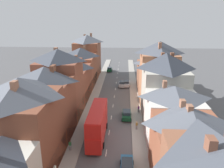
# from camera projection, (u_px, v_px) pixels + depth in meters

# --- Properties ---
(pavement_left) EXTENTS (2.20, 104.00, 0.14)m
(pavement_left) POSITION_uv_depth(u_px,v_px,m) (92.00, 102.00, 52.36)
(pavement_left) COLOR #A8A399
(pavement_left) RESTS_ON ground
(pavement_right) EXTENTS (2.20, 104.00, 0.14)m
(pavement_right) POSITION_uv_depth(u_px,v_px,m) (135.00, 103.00, 51.76)
(pavement_right) COLOR #A8A399
(pavement_right) RESTS_ON ground
(centre_line_dashes) EXTENTS (0.14, 97.80, 0.01)m
(centre_line_dashes) POSITION_uv_depth(u_px,v_px,m) (113.00, 106.00, 50.18)
(centre_line_dashes) COLOR silver
(centre_line_dashes) RESTS_ON ground
(terrace_row_left) EXTENTS (8.00, 80.67, 14.15)m
(terrace_row_left) POSITION_uv_depth(u_px,v_px,m) (58.00, 92.00, 41.80)
(terrace_row_left) COLOR #A36042
(terrace_row_left) RESTS_ON ground
(terrace_row_right) EXTENTS (8.00, 65.47, 14.52)m
(terrace_row_right) POSITION_uv_depth(u_px,v_px,m) (173.00, 110.00, 33.89)
(terrace_row_right) COLOR #A36042
(terrace_row_right) RESTS_ON ground
(double_decker_bus_lead) EXTENTS (2.74, 10.80, 5.30)m
(double_decker_bus_lead) POSITION_uv_depth(u_px,v_px,m) (97.00, 123.00, 36.24)
(double_decker_bus_lead) COLOR red
(double_decker_bus_lead) RESTS_ON ground
(car_near_blue) EXTENTS (1.90, 4.54, 1.59)m
(car_near_blue) POSITION_uv_depth(u_px,v_px,m) (127.00, 166.00, 28.87)
(car_near_blue) COLOR #236093
(car_near_blue) RESTS_ON ground
(car_parked_left_a) EXTENTS (1.90, 4.21, 1.70)m
(car_parked_left_a) POSITION_uv_depth(u_px,v_px,m) (127.00, 114.00, 43.86)
(car_parked_left_a) COLOR #144728
(car_parked_left_a) RESTS_ON ground
(car_parked_right_a) EXTENTS (1.90, 4.30, 1.70)m
(car_parked_right_a) POSITION_uv_depth(u_px,v_px,m) (126.00, 83.00, 63.88)
(car_parked_right_a) COLOR silver
(car_parked_right_a) RESTS_ON ground
(car_mid_black) EXTENTS (1.90, 3.80, 1.60)m
(car_mid_black) POSITION_uv_depth(u_px,v_px,m) (110.00, 69.00, 80.64)
(car_mid_black) COLOR #144728
(car_mid_black) RESTS_ON ground
(car_mid_white) EXTENTS (1.90, 4.02, 1.69)m
(car_mid_white) POSITION_uv_depth(u_px,v_px,m) (122.00, 84.00, 63.46)
(car_mid_white) COLOR #B7BABF
(car_mid_white) RESTS_ON ground
(pedestrian_mid_left) EXTENTS (0.36, 0.22, 1.61)m
(pedestrian_mid_left) POSITION_uv_depth(u_px,v_px,m) (70.00, 145.00, 33.24)
(pedestrian_mid_left) COLOR gray
(pedestrian_mid_left) RESTS_ON pavement_left
(pedestrian_mid_right) EXTENTS (0.36, 0.22, 1.61)m
(pedestrian_mid_right) POSITION_uv_depth(u_px,v_px,m) (137.00, 125.00, 39.27)
(pedestrian_mid_right) COLOR gray
(pedestrian_mid_right) RESTS_ON pavement_right
(pedestrian_far_left) EXTENTS (0.36, 0.22, 1.61)m
(pedestrian_far_left) POSITION_uv_depth(u_px,v_px,m) (139.00, 109.00, 46.19)
(pedestrian_far_left) COLOR #23232D
(pedestrian_far_left) RESTS_ON pavement_right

